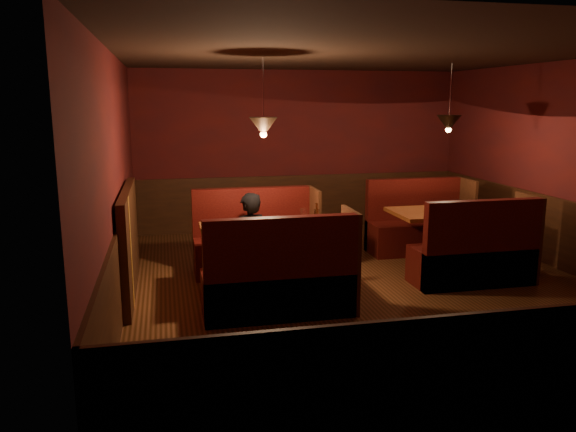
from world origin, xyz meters
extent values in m
cube|color=#3C210C|center=(0.00, 0.00, -0.01)|extent=(6.00, 7.00, 0.01)
cube|color=black|center=(0.00, 0.00, 2.90)|extent=(6.00, 7.00, 0.01)
cube|color=#41151A|center=(0.00, 3.50, 1.45)|extent=(6.00, 0.01, 2.90)
cube|color=#41151A|center=(0.00, -3.50, 1.45)|extent=(6.00, 0.01, 2.90)
cube|color=#41151A|center=(-3.00, 0.00, 1.45)|extent=(0.01, 7.00, 2.90)
cube|color=#41151A|center=(3.00, 0.00, 1.45)|extent=(0.01, 7.00, 2.90)
cube|color=black|center=(0.00, 3.48, 0.50)|extent=(6.00, 0.04, 1.00)
cube|color=black|center=(0.00, -3.48, 0.50)|extent=(6.00, 0.04, 1.00)
cube|color=black|center=(-2.98, 0.00, 0.50)|extent=(0.04, 7.00, 1.00)
cube|color=black|center=(2.98, 0.00, 0.50)|extent=(0.04, 7.00, 1.00)
cube|color=black|center=(-2.92, 0.40, 0.65)|extent=(0.10, 2.20, 1.30)
cube|color=gold|center=(-2.87, -0.15, 0.65)|extent=(0.01, 0.12, 1.30)
cylinder|color=#333333|center=(-1.29, 0.08, 2.45)|extent=(0.01, 0.01, 0.80)
cone|color=black|center=(-1.29, 0.08, 2.05)|extent=(0.34, 0.34, 0.22)
sphere|color=#FFBF72|center=(-1.29, 0.08, 1.96)|extent=(0.08, 0.08, 0.08)
cylinder|color=#333333|center=(1.40, 0.60, 2.45)|extent=(0.01, 0.01, 0.80)
cone|color=black|center=(1.40, 0.60, 2.05)|extent=(0.34, 0.34, 0.22)
sphere|color=#FFBF72|center=(1.40, 0.60, 1.96)|extent=(0.08, 0.08, 0.08)
cube|color=brown|center=(-1.29, 0.08, 0.80)|extent=(1.55, 0.94, 0.06)
cylinder|color=black|center=(-1.29, 0.08, 0.39)|extent=(0.15, 0.15, 0.77)
cylinder|color=black|center=(-1.29, 0.08, 0.02)|extent=(0.62, 0.62, 0.04)
cylinder|color=silver|center=(-1.28, -0.07, 0.84)|extent=(0.31, 0.31, 0.02)
cube|color=black|center=(-1.19, -0.01, 0.87)|extent=(0.10, 0.09, 0.04)
ellipsoid|color=silver|center=(-1.29, -0.09, 0.88)|extent=(0.08, 0.08, 0.06)
cube|color=tan|center=(-1.15, -0.11, 0.87)|extent=(0.09, 0.06, 0.04)
cylinder|color=silver|center=(-1.21, -0.13, 0.85)|extent=(0.12, 0.10, 0.01)
cylinder|color=silver|center=(-1.36, 0.31, 0.84)|extent=(0.29, 0.29, 0.02)
ellipsoid|color=beige|center=(-1.34, 0.31, 0.87)|extent=(0.11, 0.11, 0.06)
cube|color=silver|center=(-1.39, 0.22, 0.85)|extent=(0.22, 0.02, 0.00)
cylinder|color=white|center=(-0.92, 0.09, 0.87)|extent=(0.06, 0.06, 0.09)
cylinder|color=white|center=(-0.73, 0.30, 0.91)|extent=(0.08, 0.08, 0.17)
cylinder|color=white|center=(-0.77, -0.18, 0.91)|extent=(0.08, 0.08, 0.17)
cylinder|color=#47230F|center=(-0.59, 0.17, 0.92)|extent=(0.07, 0.07, 0.18)
cylinder|color=#47230F|center=(-0.59, 0.17, 1.04)|extent=(0.03, 0.03, 0.08)
ellipsoid|color=white|center=(-0.90, -0.12, 0.85)|extent=(0.12, 0.12, 0.05)
cube|color=black|center=(-1.29, 0.88, 0.25)|extent=(1.66, 0.61, 0.50)
cube|color=black|center=(-1.29, 1.12, 0.58)|extent=(1.66, 0.13, 1.16)
cube|color=black|center=(-0.43, 0.88, 0.58)|extent=(0.04, 0.61, 1.16)
cube|color=black|center=(-1.29, -0.72, 0.25)|extent=(1.66, 0.61, 0.50)
cube|color=black|center=(-1.29, -0.96, 0.58)|extent=(1.66, 0.13, 1.16)
cube|color=black|center=(-0.43, -0.72, 0.58)|extent=(0.04, 0.61, 1.16)
cube|color=brown|center=(1.40, 0.60, 0.79)|extent=(1.45, 0.93, 0.05)
cylinder|color=black|center=(1.40, 0.60, 0.38)|extent=(0.15, 0.15, 0.76)
cylinder|color=black|center=(1.40, 0.60, 0.02)|extent=(0.61, 0.61, 0.04)
cube|color=black|center=(1.40, 1.39, 0.25)|extent=(1.56, 0.60, 0.49)
cube|color=black|center=(1.40, 1.63, 0.57)|extent=(1.56, 0.13, 1.15)
cube|color=black|center=(2.21, 1.39, 0.57)|extent=(0.04, 0.60, 1.15)
cube|color=black|center=(1.40, -0.19, 0.25)|extent=(1.56, 0.60, 0.49)
cube|color=black|center=(1.40, -0.42, 0.57)|extent=(1.56, 0.13, 1.15)
cube|color=black|center=(2.21, -0.19, 0.57)|extent=(0.04, 0.60, 1.15)
imported|color=black|center=(-1.38, 0.70, 0.75)|extent=(0.65, 0.55, 1.51)
imported|color=#2F2A23|center=(-1.27, -0.55, 0.70)|extent=(0.69, 0.55, 1.40)
camera|label=1|loc=(-2.45, -6.57, 2.34)|focal=35.00mm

